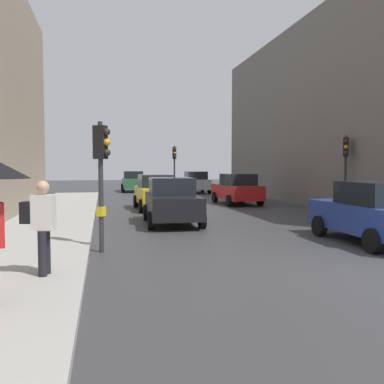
% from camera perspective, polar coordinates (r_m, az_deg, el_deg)
% --- Properties ---
extents(ground_plane, '(120.00, 120.00, 0.00)m').
position_cam_1_polar(ground_plane, '(9.48, 23.09, -10.17)').
color(ground_plane, '#38383A').
extents(sidewalk_kerb, '(3.16, 40.00, 0.16)m').
position_cam_1_polar(sidewalk_kerb, '(13.82, -19.96, -5.51)').
color(sidewalk_kerb, '#A8A5A0').
rests_on(sidewalk_kerb, ground).
extents(traffic_light_far_median, '(0.24, 0.43, 3.68)m').
position_cam_1_polar(traffic_light_far_median, '(30.75, -2.39, 4.15)').
color(traffic_light_far_median, '#2D2D2D').
rests_on(traffic_light_far_median, ground).
extents(traffic_light_mid_street, '(0.36, 0.45, 3.58)m').
position_cam_1_polar(traffic_light_mid_street, '(20.21, 20.11, 4.07)').
color(traffic_light_mid_street, '#2D2D2D').
rests_on(traffic_light_mid_street, ground).
extents(traffic_light_near_right, '(0.44, 0.37, 3.32)m').
position_cam_1_polar(traffic_light_near_right, '(10.87, -12.19, 3.93)').
color(traffic_light_near_right, '#2D2D2D').
rests_on(traffic_light_near_right, ground).
extents(car_blue_van, '(2.04, 4.21, 1.76)m').
position_cam_1_polar(car_blue_van, '(13.05, 23.38, -2.58)').
color(car_blue_van, navy).
rests_on(car_blue_van, ground).
extents(car_yellow_taxi, '(2.09, 4.24, 1.76)m').
position_cam_1_polar(car_yellow_taxi, '(21.51, -4.92, -0.01)').
color(car_yellow_taxi, yellow).
rests_on(car_yellow_taxi, ground).
extents(car_red_sedan, '(2.14, 4.26, 1.76)m').
position_cam_1_polar(car_red_sedan, '(24.41, 6.11, 0.40)').
color(car_red_sedan, red).
rests_on(car_red_sedan, ground).
extents(car_silver_hatchback, '(2.09, 4.24, 1.76)m').
position_cam_1_polar(car_silver_hatchback, '(34.93, 0.46, 1.36)').
color(car_silver_hatchback, '#BCBCC1').
rests_on(car_silver_hatchback, ground).
extents(car_green_estate, '(2.06, 4.22, 1.76)m').
position_cam_1_polar(car_green_estate, '(36.77, -7.97, 1.43)').
color(car_green_estate, '#2D6038').
rests_on(car_green_estate, ground).
extents(car_dark_suv, '(2.16, 4.27, 1.76)m').
position_cam_1_polar(car_dark_suv, '(16.02, -2.74, -1.21)').
color(car_dark_suv, black).
rests_on(car_dark_suv, ground).
extents(pedestrian_with_black_backpack, '(0.64, 0.40, 1.77)m').
position_cam_1_polar(pedestrian_with_black_backpack, '(8.33, -19.77, -3.84)').
color(pedestrian_with_black_backpack, black).
rests_on(pedestrian_with_black_backpack, sidewalk_kerb).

